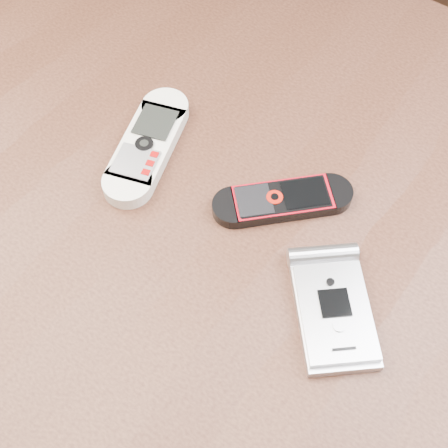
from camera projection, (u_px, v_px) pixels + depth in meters
ground at (222, 433)px, 1.20m from camera, size 4.00×4.00×0.00m
table at (220, 280)px, 0.65m from camera, size 1.20×0.80×0.75m
nokia_white at (147, 145)px, 0.60m from camera, size 0.09×0.15×0.02m
nokia_black_red at (283, 200)px, 0.57m from camera, size 0.12×0.12×0.01m
motorola_razr at (334, 310)px, 0.51m from camera, size 0.12×0.13×0.02m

